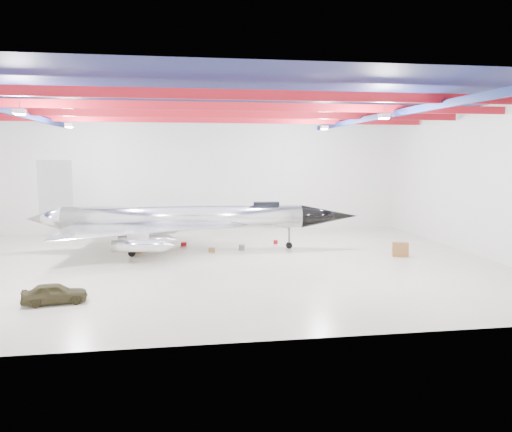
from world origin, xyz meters
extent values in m
plane|color=beige|center=(0.00, 0.00, 0.00)|extent=(40.00, 40.00, 0.00)
plane|color=silver|center=(0.00, 15.00, 5.50)|extent=(40.00, 0.00, 40.00)
plane|color=silver|center=(20.00, 0.00, 5.50)|extent=(0.00, 30.00, 30.00)
plane|color=#0A0F38|center=(0.00, 0.00, 11.00)|extent=(40.00, 40.00, 0.00)
cube|color=maroon|center=(0.00, -9.00, 10.40)|extent=(39.50, 0.25, 0.50)
cube|color=maroon|center=(0.00, -3.00, 10.40)|extent=(39.50, 0.25, 0.50)
cube|color=maroon|center=(0.00, 3.00, 10.40)|extent=(39.50, 0.25, 0.50)
cube|color=maroon|center=(0.00, 9.00, 10.40)|extent=(39.50, 0.25, 0.50)
cube|color=#0C194B|center=(-12.00, 0.00, 10.10)|extent=(0.25, 29.50, 0.40)
cube|color=#0C194B|center=(12.00, 0.00, 10.10)|extent=(0.25, 29.50, 0.40)
cube|color=silver|center=(-10.00, -6.00, 9.70)|extent=(0.55, 0.55, 0.25)
cube|color=silver|center=(10.00, -6.00, 9.70)|extent=(0.55, 0.55, 0.25)
cube|color=silver|center=(-10.00, 6.00, 9.70)|extent=(0.55, 0.55, 0.25)
cube|color=silver|center=(10.00, 6.00, 9.70)|extent=(0.55, 0.55, 0.25)
cylinder|color=silver|center=(-1.52, 5.13, 2.59)|extent=(18.57, 3.30, 1.85)
cone|color=black|center=(9.99, 4.21, 2.59)|extent=(4.75, 2.21, 1.85)
cone|color=silver|center=(-12.12, 5.97, 2.59)|extent=(2.91, 2.06, 1.85)
cube|color=silver|center=(-11.19, 5.89, 4.99)|extent=(2.59, 0.32, 4.16)
cube|color=black|center=(4.93, 4.62, 3.56)|extent=(2.09, 0.90, 0.46)
cylinder|color=silver|center=(-4.69, 0.28, 1.29)|extent=(3.57, 1.11, 0.83)
cylinder|color=silver|center=(-4.50, 2.58, 1.29)|extent=(3.57, 1.11, 0.83)
cylinder|color=silver|center=(-4.07, 8.11, 1.29)|extent=(3.57, 1.11, 0.83)
cylinder|color=silver|center=(-3.88, 10.41, 1.29)|extent=(3.57, 1.11, 0.83)
cylinder|color=#59595B|center=(6.77, 4.47, 0.83)|extent=(0.17, 0.17, 1.66)
cylinder|color=black|center=(6.77, 4.47, 0.26)|extent=(0.53, 0.24, 0.52)
cylinder|color=#59595B|center=(-5.39, 3.12, 0.83)|extent=(0.17, 0.17, 1.66)
cylinder|color=black|center=(-5.39, 3.12, 0.26)|extent=(0.53, 0.24, 0.52)
cylinder|color=#59595B|center=(-5.02, 7.72, 0.83)|extent=(0.17, 0.17, 1.66)
cylinder|color=black|center=(-5.02, 7.72, 0.26)|extent=(0.53, 0.24, 0.52)
imported|color=#39331C|center=(-8.17, -8.30, 0.53)|extent=(3.29, 1.75, 1.07)
cube|color=brown|center=(14.21, 0.15, 0.52)|extent=(1.25, 0.87, 1.04)
cube|color=olive|center=(-5.11, 4.49, 0.19)|extent=(0.65, 0.59, 0.37)
cube|color=maroon|center=(-1.55, 6.95, 0.15)|extent=(0.49, 0.42, 0.31)
cylinder|color=#59595B|center=(2.93, 4.39, 0.21)|extent=(0.52, 0.52, 0.43)
cube|color=#59595B|center=(-5.56, 7.06, 0.12)|extent=(0.42, 0.37, 0.25)
cylinder|color=maroon|center=(6.11, 6.66, 0.17)|extent=(0.44, 0.44, 0.33)
cube|color=olive|center=(0.54, 3.94, 0.17)|extent=(0.49, 0.40, 0.33)
camera|label=1|loc=(-1.92, -33.99, 7.43)|focal=35.00mm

